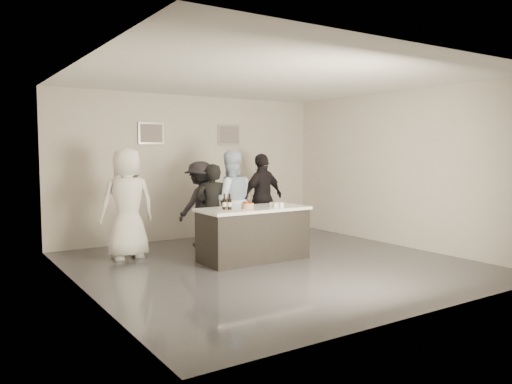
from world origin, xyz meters
TOP-DOWN VIEW (x-y plane):
  - floor at (0.00, 0.00)m, footprint 6.00×6.00m
  - ceiling at (0.00, 0.00)m, footprint 6.00×6.00m
  - wall_back at (0.00, 3.00)m, footprint 6.00×0.04m
  - wall_front at (0.00, -3.00)m, footprint 6.00×0.04m
  - wall_left at (-3.00, 0.00)m, footprint 0.04×6.00m
  - wall_right at (3.00, 0.00)m, footprint 0.04×6.00m
  - picture_left at (-0.90, 2.97)m, footprint 0.54×0.04m
  - picture_right at (0.90, 2.97)m, footprint 0.54×0.04m
  - bar_counter at (-0.11, 0.42)m, footprint 1.86×0.86m
  - cake at (-0.28, 0.33)m, footprint 0.21×0.21m
  - beer_bottle_a at (-0.66, 0.42)m, footprint 0.07×0.07m
  - beer_bottle_b at (-0.60, 0.37)m, footprint 0.07×0.07m
  - tumbler_cluster at (0.27, 0.27)m, footprint 0.19×0.19m
  - candles at (-0.37, 0.18)m, footprint 0.24×0.08m
  - person_main_black at (-0.48, 1.20)m, footprint 0.67×0.53m
  - person_main_blue at (-0.06, 1.27)m, footprint 1.06×0.91m
  - person_guest_left at (-1.84, 1.73)m, footprint 0.96×0.65m
  - person_guest_right at (1.05, 1.86)m, footprint 1.12×0.63m
  - person_guest_back at (-0.23, 2.14)m, footprint 1.21×0.94m

SIDE VIEW (x-z plane):
  - floor at x=0.00m, z-range 0.00..0.00m
  - bar_counter at x=-0.11m, z-range 0.00..0.90m
  - person_main_black at x=-0.48m, z-range 0.00..1.62m
  - person_guest_back at x=-0.23m, z-range 0.00..1.65m
  - person_guest_right at x=1.05m, z-range 0.00..1.79m
  - candles at x=-0.37m, z-range 0.90..0.91m
  - person_main_blue at x=-0.06m, z-range 0.00..1.86m
  - cake at x=-0.28m, z-range 0.90..0.98m
  - tumbler_cluster at x=0.27m, z-range 0.90..0.98m
  - person_guest_left at x=-1.84m, z-range 0.00..1.91m
  - beer_bottle_a at x=-0.66m, z-range 0.90..1.16m
  - beer_bottle_b at x=-0.60m, z-range 0.90..1.16m
  - wall_back at x=0.00m, z-range 0.00..3.00m
  - wall_front at x=0.00m, z-range 0.00..3.00m
  - wall_left at x=-3.00m, z-range 0.00..3.00m
  - wall_right at x=3.00m, z-range 0.00..3.00m
  - picture_left at x=-0.90m, z-range 1.98..2.42m
  - picture_right at x=0.90m, z-range 1.98..2.42m
  - ceiling at x=0.00m, z-range 3.00..3.00m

